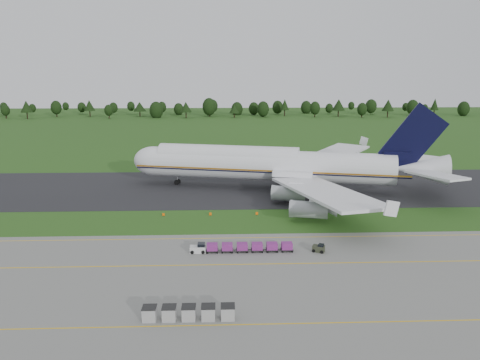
{
  "coord_description": "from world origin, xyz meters",
  "views": [
    {
      "loc": [
        -1.47,
        -90.82,
        29.88
      ],
      "look_at": [
        2.02,
        2.0,
        8.15
      ],
      "focal_mm": 35.0,
      "sensor_mm": 36.0,
      "label": 1
    }
  ],
  "objects_px": {
    "baggage_train": "(240,247)",
    "uld_row": "(189,313)",
    "aircraft": "(275,165)",
    "utility_cart": "(319,249)",
    "edge_markers": "(234,214)"
  },
  "relations": [
    {
      "from": "edge_markers",
      "to": "baggage_train",
      "type": "bearing_deg",
      "value": -88.32
    },
    {
      "from": "baggage_train",
      "to": "uld_row",
      "type": "xyz_separation_m",
      "value": [
        -7.16,
        -21.75,
        0.04
      ]
    },
    {
      "from": "baggage_train",
      "to": "edge_markers",
      "type": "height_order",
      "value": "baggage_train"
    },
    {
      "from": "edge_markers",
      "to": "utility_cart",
      "type": "bearing_deg",
      "value": -57.03
    },
    {
      "from": "uld_row",
      "to": "edge_markers",
      "type": "distance_m",
      "value": 43.12
    },
    {
      "from": "baggage_train",
      "to": "aircraft",
      "type": "bearing_deg",
      "value": 76.26
    },
    {
      "from": "aircraft",
      "to": "baggage_train",
      "type": "distance_m",
      "value": 44.39
    },
    {
      "from": "aircraft",
      "to": "utility_cart",
      "type": "height_order",
      "value": "aircraft"
    },
    {
      "from": "utility_cart",
      "to": "edge_markers",
      "type": "bearing_deg",
      "value": 122.97
    },
    {
      "from": "aircraft",
      "to": "utility_cart",
      "type": "bearing_deg",
      "value": -86.33
    },
    {
      "from": "uld_row",
      "to": "edge_markers",
      "type": "relative_size",
      "value": 0.38
    },
    {
      "from": "aircraft",
      "to": "utility_cart",
      "type": "relative_size",
      "value": 35.53
    },
    {
      "from": "aircraft",
      "to": "baggage_train",
      "type": "height_order",
      "value": "aircraft"
    },
    {
      "from": "aircraft",
      "to": "uld_row",
      "type": "height_order",
      "value": "aircraft"
    },
    {
      "from": "baggage_train",
      "to": "edge_markers",
      "type": "relative_size",
      "value": 0.58
    }
  ]
}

